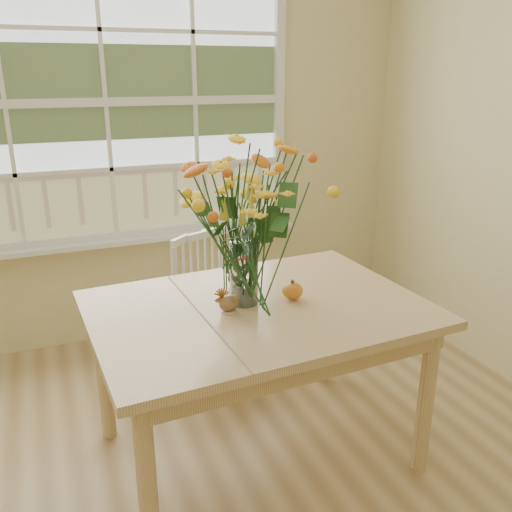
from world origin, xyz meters
name	(u,v)px	position (x,y,z in m)	size (l,w,h in m)	color
wall_back	(108,136)	(0.00, 2.25, 1.35)	(4.00, 0.02, 2.70)	beige
window	(106,105)	(0.00, 2.21, 1.53)	(2.42, 0.12, 1.74)	silver
dining_table	(258,324)	(0.39, 0.78, 0.67)	(1.47, 1.09, 0.76)	tan
windsor_chair	(209,300)	(0.40, 1.54, 0.48)	(0.50, 0.49, 0.84)	white
flower_vase	(243,211)	(0.35, 0.83, 1.17)	(0.58, 0.58, 0.69)	white
pumpkin	(292,291)	(0.56, 0.78, 0.80)	(0.09, 0.09, 0.07)	#C96D17
turkey_figurine	(229,304)	(0.25, 0.75, 0.80)	(0.09, 0.07, 0.10)	#CCB78C
dark_gourd	(235,279)	(0.38, 1.03, 0.79)	(0.13, 0.09, 0.06)	#38160F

